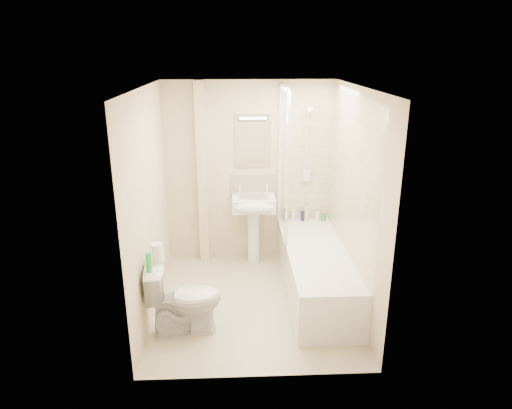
{
  "coord_description": "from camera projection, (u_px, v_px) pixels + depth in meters",
  "views": [
    {
      "loc": [
        -0.18,
        -4.58,
        2.75
      ],
      "look_at": [
        0.04,
        0.2,
        1.12
      ],
      "focal_mm": 32.0,
      "sensor_mm": 36.0,
      "label": 1
    }
  ],
  "objects": [
    {
      "name": "wall_right",
      "position": [
        355.0,
        202.0,
        4.89
      ],
      "size": [
        0.02,
        2.5,
        2.4
      ],
      "primitive_type": "cube",
      "color": "beige",
      "rests_on": "ground"
    },
    {
      "name": "bottle_blue",
      "position": [
        302.0,
        216.0,
        6.16
      ],
      "size": [
        0.05,
        0.05,
        0.14
      ],
      "primitive_type": "cylinder",
      "color": "navy",
      "rests_on": "bathtub"
    },
    {
      "name": "ceiling",
      "position": [
        253.0,
        87.0,
        4.45
      ],
      "size": [
        2.2,
        2.5,
        0.02
      ],
      "primitive_type": "cube",
      "color": "white",
      "rests_on": "wall_back"
    },
    {
      "name": "green_bottle",
      "position": [
        149.0,
        262.0,
        4.3
      ],
      "size": [
        0.05,
        0.05,
        0.2
      ],
      "primitive_type": "cylinder",
      "color": "green",
      "rests_on": "toilet"
    },
    {
      "name": "floor",
      "position": [
        253.0,
        302.0,
        5.23
      ],
      "size": [
        2.5,
        2.5,
        0.0
      ],
      "primitive_type": "plane",
      "color": "beige",
      "rests_on": "ground"
    },
    {
      "name": "toilet_roll_upper",
      "position": [
        157.0,
        249.0,
        4.45
      ],
      "size": [
        0.11,
        0.11,
        0.11
      ],
      "primitive_type": "cylinder",
      "color": "white",
      "rests_on": "toilet_roll_lower"
    },
    {
      "name": "shower_screen",
      "position": [
        283.0,
        162.0,
        5.53
      ],
      "size": [
        0.04,
        0.92,
        1.8
      ],
      "color": "white",
      "rests_on": "bathtub"
    },
    {
      "name": "toilet",
      "position": [
        184.0,
        299.0,
        4.59
      ],
      "size": [
        0.58,
        0.83,
        0.75
      ],
      "primitive_type": "imported",
      "rotation": [
        0.0,
        0.0,
        1.68
      ],
      "color": "white",
      "rests_on": "ground"
    },
    {
      "name": "bottle_cream",
      "position": [
        307.0,
        214.0,
        6.15
      ],
      "size": [
        0.07,
        0.07,
        0.19
      ],
      "primitive_type": "cylinder",
      "color": "beige",
      "rests_on": "bathtub"
    },
    {
      "name": "shower_fixture",
      "position": [
        307.0,
        148.0,
        5.89
      ],
      "size": [
        0.1,
        0.16,
        0.99
      ],
      "color": "white",
      "rests_on": "wall_back"
    },
    {
      "name": "bathtub",
      "position": [
        316.0,
        270.0,
        5.36
      ],
      "size": [
        0.7,
        2.1,
        0.55
      ],
      "color": "white",
      "rests_on": "ground"
    },
    {
      "name": "pipe_boxing",
      "position": [
        202.0,
        175.0,
        5.94
      ],
      "size": [
        0.12,
        0.12,
        2.4
      ],
      "primitive_type": "cube",
      "color": "beige",
      "rests_on": "ground"
    },
    {
      "name": "pedestal_sink",
      "position": [
        254.0,
        211.0,
        5.95
      ],
      "size": [
        0.55,
        0.5,
        1.06
      ],
      "color": "white",
      "rests_on": "ground"
    },
    {
      "name": "strip_light",
      "position": [
        253.0,
        116.0,
        5.75
      ],
      "size": [
        0.42,
        0.07,
        0.07
      ],
      "primitive_type": "cube",
      "color": "silver",
      "rests_on": "wall_back"
    },
    {
      "name": "bottle_green",
      "position": [
        323.0,
        217.0,
        6.18
      ],
      "size": [
        0.07,
        0.07,
        0.1
      ],
      "primitive_type": "cylinder",
      "color": "green",
      "rests_on": "bathtub"
    },
    {
      "name": "tile_back",
      "position": [
        306.0,
        156.0,
        5.97
      ],
      "size": [
        0.7,
        0.01,
        1.75
      ],
      "primitive_type": "cube",
      "color": "beige",
      "rests_on": "wall_back"
    },
    {
      "name": "splashback",
      "position": [
        253.0,
        186.0,
        6.07
      ],
      "size": [
        0.6,
        0.02,
        0.3
      ],
      "primitive_type": "cube",
      "color": "beige",
      "rests_on": "wall_back"
    },
    {
      "name": "mirror",
      "position": [
        253.0,
        145.0,
        5.89
      ],
      "size": [
        0.46,
        0.01,
        0.6
      ],
      "primitive_type": "cube",
      "color": "white",
      "rests_on": "wall_back"
    },
    {
      "name": "bottle_black_a",
      "position": [
        286.0,
        215.0,
        6.14
      ],
      "size": [
        0.06,
        0.06,
        0.18
      ],
      "primitive_type": "cylinder",
      "color": "black",
      "rests_on": "bathtub"
    },
    {
      "name": "bottle_white_a",
      "position": [
        293.0,
        215.0,
        6.15
      ],
      "size": [
        0.05,
        0.05,
        0.16
      ],
      "primitive_type": "cylinder",
      "color": "white",
      "rests_on": "bathtub"
    },
    {
      "name": "tile_right",
      "position": [
        351.0,
        177.0,
        5.0
      ],
      "size": [
        0.01,
        2.1,
        1.75
      ],
      "primitive_type": "cube",
      "color": "beige",
      "rests_on": "wall_right"
    },
    {
      "name": "bottle_white_b",
      "position": [
        317.0,
        216.0,
        6.17
      ],
      "size": [
        0.05,
        0.05,
        0.12
      ],
      "primitive_type": "cylinder",
      "color": "white",
      "rests_on": "bathtub"
    },
    {
      "name": "toilet_roll_lower",
      "position": [
        158.0,
        257.0,
        4.53
      ],
      "size": [
        0.12,
        0.12,
        0.1
      ],
      "primitive_type": "cylinder",
      "color": "white",
      "rests_on": "toilet"
    },
    {
      "name": "wall_back",
      "position": [
        249.0,
        173.0,
        6.02
      ],
      "size": [
        2.2,
        0.02,
        2.4
      ],
      "primitive_type": "cube",
      "color": "beige",
      "rests_on": "ground"
    },
    {
      "name": "wall_left",
      "position": [
        149.0,
        205.0,
        4.79
      ],
      "size": [
        0.02,
        2.5,
        2.4
      ],
      "primitive_type": "cube",
      "color": "beige",
      "rests_on": "ground"
    }
  ]
}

